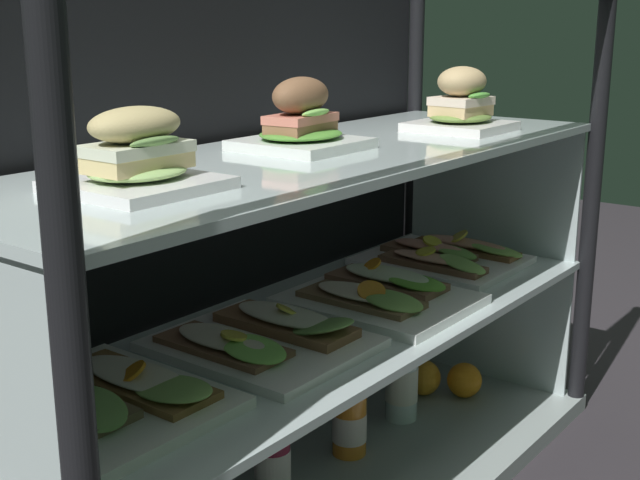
# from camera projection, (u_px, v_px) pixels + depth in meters

# --- Properties ---
(case_frame) EXTENTS (1.38, 0.49, 0.95)m
(case_frame) POSITION_uv_depth(u_px,v_px,m) (263.00, 224.00, 1.52)
(case_frame) COLOR black
(case_frame) RESTS_ON ground
(riser_lower_tier) EXTENTS (1.31, 0.42, 0.31)m
(riser_lower_tier) POSITION_uv_depth(u_px,v_px,m) (320.00, 411.00, 1.53)
(riser_lower_tier) COLOR silver
(riser_lower_tier) RESTS_ON case_base_deck
(shelf_lower_glass) EXTENTS (1.33, 0.43, 0.02)m
(shelf_lower_glass) POSITION_uv_depth(u_px,v_px,m) (320.00, 328.00, 1.49)
(shelf_lower_glass) COLOR silver
(shelf_lower_glass) RESTS_ON riser_lower_tier
(riser_upper_tier) EXTENTS (1.31, 0.42, 0.29)m
(riser_upper_tier) POSITION_uv_depth(u_px,v_px,m) (320.00, 244.00, 1.45)
(riser_upper_tier) COLOR silver
(riser_upper_tier) RESTS_ON shelf_lower_glass
(shelf_upper_glass) EXTENTS (1.33, 0.43, 0.02)m
(shelf_upper_glass) POSITION_uv_depth(u_px,v_px,m) (320.00, 156.00, 1.41)
(shelf_upper_glass) COLOR silver
(shelf_upper_glass) RESTS_ON riser_upper_tier
(plated_roll_sandwich_near_right_corner) EXTENTS (0.19, 0.19, 0.11)m
(plated_roll_sandwich_near_right_corner) POSITION_uv_depth(u_px,v_px,m) (137.00, 158.00, 1.08)
(plated_roll_sandwich_near_right_corner) COLOR white
(plated_roll_sandwich_near_right_corner) RESTS_ON shelf_upper_glass
(plated_roll_sandwich_mid_right) EXTENTS (0.19, 0.19, 0.12)m
(plated_roll_sandwich_mid_right) POSITION_uv_depth(u_px,v_px,m) (302.00, 123.00, 1.43)
(plated_roll_sandwich_mid_right) COLOR white
(plated_roll_sandwich_mid_right) RESTS_ON shelf_upper_glass
(plated_roll_sandwich_center) EXTENTS (0.18, 0.18, 0.13)m
(plated_roll_sandwich_center) POSITION_uv_depth(u_px,v_px,m) (461.00, 106.00, 1.67)
(plated_roll_sandwich_center) COLOR white
(plated_roll_sandwich_center) RESTS_ON shelf_upper_glass
(open_sandwich_tray_far_right) EXTENTS (0.27, 0.32, 0.06)m
(open_sandwich_tray_far_right) POSITION_uv_depth(u_px,v_px,m) (105.00, 398.00, 1.15)
(open_sandwich_tray_far_right) COLOR white
(open_sandwich_tray_far_right) RESTS_ON shelf_lower_glass
(open_sandwich_tray_mid_left) EXTENTS (0.27, 0.32, 0.06)m
(open_sandwich_tray_mid_left) POSITION_uv_depth(u_px,v_px,m) (264.00, 337.00, 1.37)
(open_sandwich_tray_mid_left) COLOR white
(open_sandwich_tray_mid_left) RESTS_ON shelf_lower_glass
(open_sandwich_tray_mid_right) EXTENTS (0.27, 0.32, 0.07)m
(open_sandwich_tray_mid_right) POSITION_uv_depth(u_px,v_px,m) (380.00, 294.00, 1.59)
(open_sandwich_tray_mid_right) COLOR white
(open_sandwich_tray_mid_right) RESTS_ON shelf_lower_glass
(open_sandwich_tray_near_left_corner) EXTENTS (0.27, 0.32, 0.06)m
(open_sandwich_tray_near_left_corner) POSITION_uv_depth(u_px,v_px,m) (445.00, 256.00, 1.85)
(open_sandwich_tray_near_left_corner) COLOR white
(open_sandwich_tray_near_left_corner) RESTS_ON shelf_lower_glass
(juice_bottle_tucked_behind) EXTENTS (0.07, 0.07, 0.22)m
(juice_bottle_tucked_behind) POSITION_uv_depth(u_px,v_px,m) (272.00, 455.00, 1.52)
(juice_bottle_tucked_behind) COLOR maroon
(juice_bottle_tucked_behind) RESTS_ON case_base_deck
(juice_bottle_front_fourth) EXTENTS (0.07, 0.07, 0.19)m
(juice_bottle_front_fourth) POSITION_uv_depth(u_px,v_px,m) (349.00, 419.00, 1.67)
(juice_bottle_front_fourth) COLOR orange
(juice_bottle_front_fourth) RESTS_ON case_base_deck
(juice_bottle_near_post) EXTENTS (0.07, 0.07, 0.23)m
(juice_bottle_near_post) POSITION_uv_depth(u_px,v_px,m) (402.00, 377.00, 1.82)
(juice_bottle_near_post) COLOR white
(juice_bottle_near_post) RESTS_ON case_base_deck
(orange_fruit_beside_bottles) EXTENTS (0.08, 0.08, 0.08)m
(orange_fruit_beside_bottles) POSITION_uv_depth(u_px,v_px,m) (464.00, 380.00, 1.94)
(orange_fruit_beside_bottles) COLOR orange
(orange_fruit_beside_bottles) RESTS_ON case_base_deck
(orange_fruit_near_left_post) EXTENTS (0.08, 0.08, 0.08)m
(orange_fruit_near_left_post) POSITION_uv_depth(u_px,v_px,m) (423.00, 377.00, 1.95)
(orange_fruit_near_left_post) COLOR orange
(orange_fruit_near_left_post) RESTS_ON case_base_deck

